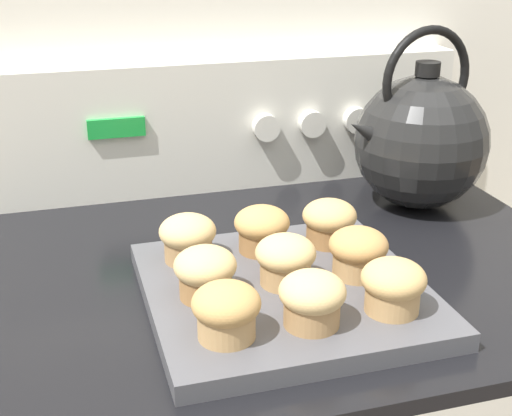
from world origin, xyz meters
The scene contains 12 objects.
control_panel centered at (0.00, 0.62, 0.98)m, with size 0.77×0.07×0.21m.
muffin_pan centered at (-0.03, 0.23, 0.89)m, with size 0.31×0.31×0.02m.
muffin_r0_c0 centered at (-0.12, 0.14, 0.93)m, with size 0.07×0.07×0.06m.
muffin_r0_c1 centered at (-0.03, 0.14, 0.93)m, with size 0.07×0.07×0.06m.
muffin_r0_c2 centered at (0.06, 0.14, 0.93)m, with size 0.07×0.07×0.06m.
muffin_r1_c0 centered at (-0.12, 0.22, 0.93)m, with size 0.07×0.07×0.06m.
muffin_r1_c1 centered at (-0.03, 0.23, 0.93)m, with size 0.07×0.07×0.06m.
muffin_r1_c2 centered at (0.06, 0.22, 0.93)m, with size 0.07×0.07×0.06m.
muffin_r2_c0 centered at (-0.12, 0.32, 0.93)m, with size 0.07×0.07×0.06m.
muffin_r2_c1 centered at (-0.03, 0.32, 0.93)m, with size 0.07×0.07×0.06m.
muffin_r2_c2 centered at (0.06, 0.32, 0.93)m, with size 0.07×0.07×0.06m.
tea_kettle centered at (0.26, 0.45, 0.98)m, with size 0.24×0.20×0.27m.
Camera 1 is at (-0.26, -0.45, 1.29)m, focal length 50.00 mm.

